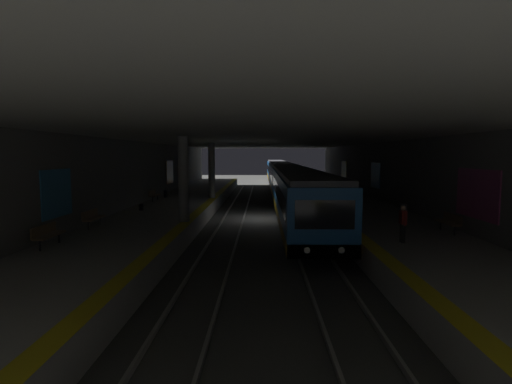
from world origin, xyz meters
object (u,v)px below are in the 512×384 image
at_px(person_standing_far, 184,184).
at_px(trash_bin, 403,211).
at_px(pillar_near, 184,179).
at_px(backpack_on_floor, 141,207).
at_px(bench_right_mid, 93,217).
at_px(suitcase_rolling, 166,194).
at_px(person_waiting_near, 211,183).
at_px(person_boarding, 403,223).
at_px(metro_train, 283,177).
at_px(bench_right_far, 154,194).
at_px(person_walking_mid, 337,192).
at_px(bench_left_mid, 342,183).
at_px(pillar_far, 212,171).
at_px(bench_left_near, 449,221).
at_px(bench_right_near, 47,234).

distance_m(person_standing_far, trash_bin, 20.55).
height_order(pillar_near, backpack_on_floor, pillar_near).
height_order(bench_right_mid, suitcase_rolling, suitcase_rolling).
xyz_separation_m(bench_right_mid, person_waiting_near, (19.12, -3.38, 0.31)).
distance_m(person_standing_far, person_boarding, 23.73).
distance_m(metro_train, bench_right_far, 18.21).
xyz_separation_m(person_walking_mid, suitcase_rolling, (3.49, 13.76, -0.53)).
bearing_deg(metro_train, person_waiting_near, 131.13).
bearing_deg(metro_train, person_boarding, -173.18).
height_order(bench_left_mid, person_standing_far, person_standing_far).
xyz_separation_m(pillar_near, bench_right_far, (9.06, 4.18, -1.75)).
bearing_deg(bench_right_mid, pillar_far, -17.53).
distance_m(pillar_near, person_standing_far, 15.39).
bearing_deg(trash_bin, pillar_near, 95.42).
bearing_deg(bench_right_mid, metro_train, -22.79).
bearing_deg(person_standing_far, bench_right_mid, 175.99).
xyz_separation_m(pillar_near, bench_right_mid, (-1.78, 4.18, -1.75)).
bearing_deg(bench_right_mid, trash_bin, -79.81).
bearing_deg(trash_bin, metro_train, 13.91).
height_order(metro_train, person_standing_far, metro_train).
xyz_separation_m(person_walking_mid, person_standing_far, (6.79, 12.81, 0.03)).
relative_size(metro_train, person_standing_far, 37.49).
height_order(backpack_on_floor, trash_bin, trash_bin).
bearing_deg(bench_left_near, person_boarding, 125.81).
bearing_deg(person_waiting_near, pillar_far, -172.16).
height_order(bench_left_mid, bench_right_mid, same).
bearing_deg(pillar_far, bench_right_mid, 162.47).
bearing_deg(bench_right_near, suitcase_rolling, -0.77).
relative_size(pillar_near, bench_right_far, 2.68).
height_order(pillar_near, pillar_far, same).
height_order(pillar_near, person_waiting_near, pillar_near).
height_order(bench_right_mid, person_walking_mid, person_walking_mid).
distance_m(pillar_far, metro_train, 13.99).
xyz_separation_m(pillar_far, person_standing_far, (3.56, 3.01, -1.41)).
relative_size(metro_train, bench_right_near, 35.32).
height_order(pillar_near, bench_right_mid, pillar_near).
height_order(bench_left_near, suitcase_rolling, suitcase_rolling).
bearing_deg(person_walking_mid, bench_left_mid, -13.19).
xyz_separation_m(metro_train, person_waiting_near, (-6.42, 7.36, -0.14)).
bearing_deg(person_waiting_near, person_walking_mid, -130.60).
bearing_deg(pillar_near, metro_train, -15.41).
distance_m(bench_left_mid, trash_bin, 20.22).
height_order(metro_train, person_boarding, metro_train).
relative_size(pillar_near, bench_left_near, 2.68).
xyz_separation_m(bench_right_far, trash_bin, (-7.90, -16.33, -0.10)).
distance_m(bench_left_near, person_walking_mid, 11.41).
bearing_deg(person_standing_far, bench_left_mid, -68.25).
bearing_deg(backpack_on_floor, pillar_near, -138.82).
bearing_deg(trash_bin, pillar_far, 49.68).
xyz_separation_m(pillar_far, bench_left_near, (-14.21, -12.88, -1.75)).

